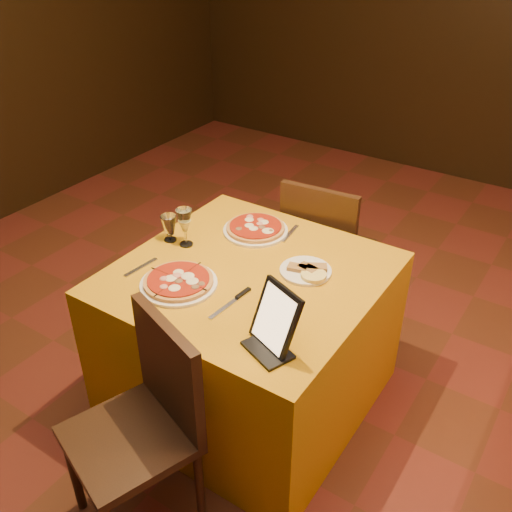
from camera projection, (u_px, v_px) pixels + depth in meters
The scene contains 13 objects.
floor at pixel (278, 464), 2.54m from camera, with size 6.00×7.00×0.01m, color #5E2D19.
main_table at pixel (250, 338), 2.69m from camera, with size 1.10×1.10×0.75m, color #C5860C.
chair_main_near at pixel (129, 439), 2.09m from camera, with size 0.38×0.38×0.91m, color #301E0F, non-canonical shape.
chair_main_far at pixel (329, 249), 3.21m from camera, with size 0.39×0.39×0.91m, color black, non-canonical shape.
pizza_near at pixel (179, 282), 2.40m from camera, with size 0.33×0.33×0.03m.
pizza_far at pixel (256, 229), 2.78m from camera, with size 0.32×0.32×0.03m.
cutlet_dish at pixel (306, 270), 2.48m from camera, with size 0.23×0.23×0.03m.
wine_glass at pixel (185, 227), 2.63m from camera, with size 0.07×0.07×0.19m, color #E0E07F, non-canonical shape.
water_glass at pixel (169, 228), 2.68m from camera, with size 0.08×0.08×0.13m, color silver, non-canonical shape.
tablet at pixel (276, 318), 2.03m from camera, with size 0.20×0.02×0.24m, color black.
knife at pixel (230, 304), 2.29m from camera, with size 0.24×0.02×0.01m, color #ABADB2.
fork_near at pixel (141, 267), 2.51m from camera, with size 0.18×0.02×0.01m, color silver.
fork_far at pixel (290, 234), 2.77m from camera, with size 0.18×0.02×0.01m, color #A7A6AD.
Camera 1 is at (0.83, -1.43, 2.14)m, focal length 40.00 mm.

